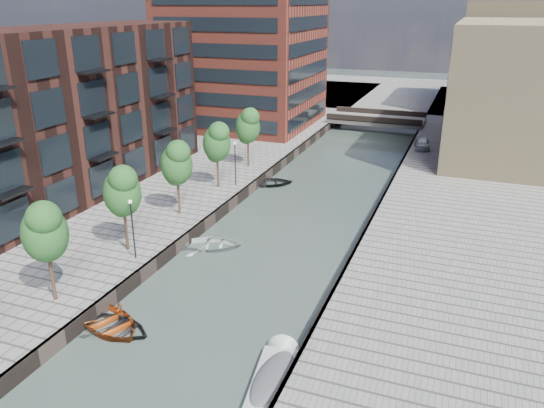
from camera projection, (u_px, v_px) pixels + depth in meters
The scene contains 24 objects.
water at pixel (310, 205), 47.05m from camera, with size 300.00×300.00×0.00m, color #38473F.
quay_left at pixel (0, 159), 58.81m from camera, with size 60.00×140.00×1.00m, color gray.
quay_right at pixel (505, 225), 41.56m from camera, with size 20.00×140.00×1.00m, color gray.
quay_wall_left at pixel (247, 191), 48.89m from camera, with size 0.25×140.00×1.00m, color #332823.
quay_wall_right at pixel (379, 209), 44.85m from camera, with size 0.25×140.00×1.00m, color #332823.
far_closure at pixel (404, 95), 99.24m from camera, with size 80.00×40.00×1.00m, color gray.
apartment_block at pixel (35, 121), 42.09m from camera, with size 8.00×38.00×14.00m, color black.
tower at pixel (244, 9), 68.78m from camera, with size 18.00×18.00×30.00m, color maroon.
tan_block_near at pixel (510, 88), 58.08m from camera, with size 12.00×25.00×14.00m, color tan.
tan_block_far at pixel (505, 57), 80.41m from camera, with size 12.00×20.00×16.00m, color tan.
bridge at pixel (377, 119), 74.48m from camera, with size 13.00×6.00×1.30m.
tree_2 at pixel (44, 230), 28.76m from camera, with size 2.50×2.50×5.95m.
tree_3 at pixel (122, 190), 34.87m from camera, with size 2.50×2.50×5.95m.
tree_4 at pixel (176, 162), 40.98m from camera, with size 2.50×2.50×5.95m.
tree_5 at pixel (217, 141), 47.09m from camera, with size 2.50×2.50×5.95m.
tree_6 at pixel (248, 125), 53.20m from camera, with size 2.50×2.50×5.95m.
lamp_1 at pixel (132, 223), 34.21m from camera, with size 0.24×0.24×4.12m.
lamp_2 at pixel (235, 159), 48.18m from camera, with size 0.24×0.24×4.12m.
sloop_1 at pixel (117, 331), 29.09m from camera, with size 3.02×4.23×0.88m, color black.
sloop_2 at pixel (108, 327), 29.45m from camera, with size 3.61×5.06×1.05m, color #933710.
sloop_3 at pixel (211, 248), 38.91m from camera, with size 3.23×4.52×0.94m, color silver.
sloop_4 at pixel (269, 185), 52.23m from camera, with size 3.38×4.73×0.98m, color black.
motorboat_4 at pixel (275, 375), 25.35m from camera, with size 2.51×5.30×1.70m.
car at pixel (422, 142), 61.17m from camera, with size 1.59×3.95×1.35m, color silver.
Camera 1 is at (12.43, -2.23, 16.93)m, focal length 35.00 mm.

